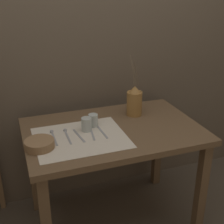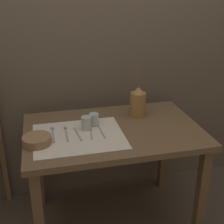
# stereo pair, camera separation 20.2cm
# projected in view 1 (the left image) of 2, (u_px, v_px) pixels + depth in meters

# --- Properties ---
(ground_plane) EXTENTS (12.00, 12.00, 0.00)m
(ground_plane) POSITION_uv_depth(u_px,v_px,m) (113.00, 219.00, 2.37)
(ground_plane) COLOR brown
(stone_wall_back) EXTENTS (7.00, 0.06, 2.40)m
(stone_wall_back) POSITION_uv_depth(u_px,v_px,m) (91.00, 49.00, 2.33)
(stone_wall_back) COLOR brown
(stone_wall_back) RESTS_ON ground_plane
(wooden_table) EXTENTS (1.16, 0.76, 0.77)m
(wooden_table) POSITION_uv_depth(u_px,v_px,m) (113.00, 143.00, 2.11)
(wooden_table) COLOR brown
(wooden_table) RESTS_ON ground_plane
(linen_cloth) EXTENTS (0.56, 0.47, 0.00)m
(linen_cloth) POSITION_uv_depth(u_px,v_px,m) (81.00, 138.00, 1.95)
(linen_cloth) COLOR beige
(linen_cloth) RESTS_ON wooden_table
(pitcher_with_flowers) EXTENTS (0.11, 0.11, 0.44)m
(pitcher_with_flowers) POSITION_uv_depth(u_px,v_px,m) (134.00, 102.00, 2.24)
(pitcher_with_flowers) COLOR olive
(pitcher_with_flowers) RESTS_ON wooden_table
(wooden_bowl) EXTENTS (0.17, 0.17, 0.05)m
(wooden_bowl) POSITION_uv_depth(u_px,v_px,m) (40.00, 144.00, 1.82)
(wooden_bowl) COLOR #8E6B47
(wooden_bowl) RESTS_ON wooden_table
(glass_tumbler_near) EXTENTS (0.07, 0.07, 0.09)m
(glass_tumbler_near) POSITION_uv_depth(u_px,v_px,m) (87.00, 124.00, 2.02)
(glass_tumbler_near) COLOR #B7C1BC
(glass_tumbler_near) RESTS_ON wooden_table
(glass_tumbler_far) EXTENTS (0.06, 0.06, 0.08)m
(glass_tumbler_far) POSITION_uv_depth(u_px,v_px,m) (93.00, 120.00, 2.08)
(glass_tumbler_far) COLOR #B7C1BC
(glass_tumbler_far) RESTS_ON wooden_table
(spoon_outer) EXTENTS (0.02, 0.20, 0.02)m
(spoon_outer) POSITION_uv_depth(u_px,v_px,m) (53.00, 134.00, 1.98)
(spoon_outer) COLOR #939399
(spoon_outer) RESTS_ON wooden_table
(spoon_inner) EXTENTS (0.02, 0.20, 0.02)m
(spoon_inner) POSITION_uv_depth(u_px,v_px,m) (66.00, 133.00, 1.99)
(spoon_inner) COLOR #939399
(spoon_inner) RESTS_ON wooden_table
(fork_inner) EXTENTS (0.04, 0.19, 0.00)m
(fork_inner) POSITION_uv_depth(u_px,v_px,m) (79.00, 136.00, 1.96)
(fork_inner) COLOR #939399
(fork_inner) RESTS_ON wooden_table
(knife_center) EXTENTS (0.04, 0.19, 0.00)m
(knife_center) POSITION_uv_depth(u_px,v_px,m) (92.00, 133.00, 1.99)
(knife_center) COLOR #939399
(knife_center) RESTS_ON wooden_table
(fork_outer) EXTENTS (0.02, 0.19, 0.00)m
(fork_outer) POSITION_uv_depth(u_px,v_px,m) (102.00, 132.00, 2.01)
(fork_outer) COLOR #939399
(fork_outer) RESTS_ON wooden_table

